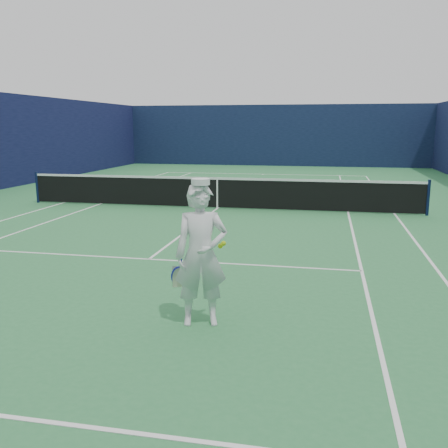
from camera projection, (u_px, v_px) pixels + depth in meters
name	position (u px, v px, depth m)	size (l,w,h in m)	color
ground	(217.00, 208.00, 16.11)	(80.00, 80.00, 0.00)	#2C753F
court_markings	(217.00, 208.00, 16.11)	(11.03, 23.83, 0.01)	white
windscreen_fence	(217.00, 146.00, 15.72)	(20.12, 36.12, 4.00)	#0F1937
tennis_net	(217.00, 191.00, 16.00)	(12.88, 0.09, 1.07)	#141E4C
tennis_player	(201.00, 255.00, 6.56)	(0.87, 0.63, 1.96)	white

